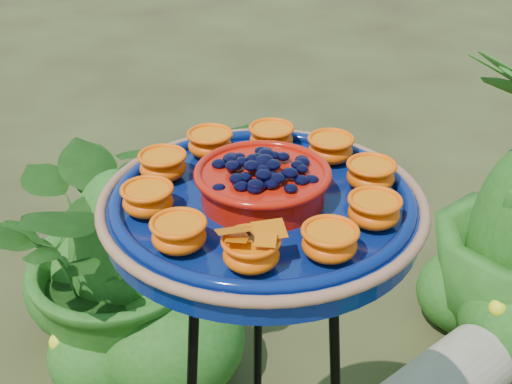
{
  "coord_description": "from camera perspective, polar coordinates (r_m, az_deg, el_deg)",
  "views": [
    {
      "loc": [
        -0.16,
        -1.0,
        1.42
      ],
      "look_at": [
        -0.15,
        -0.15,
        0.94
      ],
      "focal_mm": 50.0,
      "sensor_mm": 36.0,
      "label": 1
    }
  ],
  "objects": [
    {
      "name": "feeder_dish",
      "position": [
        1.0,
        0.53,
        -0.72
      ],
      "size": [
        0.46,
        0.46,
        0.1
      ],
      "rotation": [
        0.0,
        0.0,
        0.03
      ],
      "color": "#071856",
      "rests_on": "tripod_stand"
    },
    {
      "name": "shrub_back_left",
      "position": [
        1.9,
        -10.72,
        -3.75
      ],
      "size": [
        0.89,
        0.85,
        0.77
      ],
      "primitive_type": "imported",
      "rotation": [
        0.0,
        0.0,
        0.5
      ],
      "color": "#225115",
      "rests_on": "ground"
    }
  ]
}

